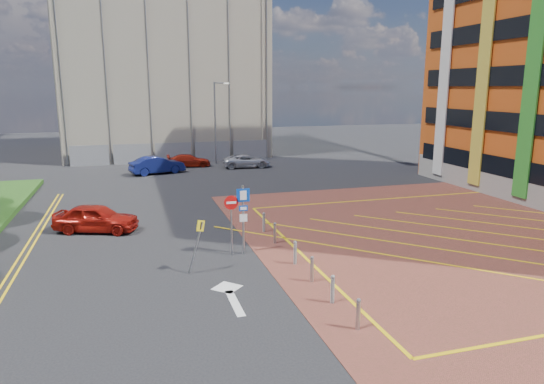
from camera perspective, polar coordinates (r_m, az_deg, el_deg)
name	(u,v)px	position (r m, az deg, el deg)	size (l,w,h in m)	color
ground	(238,262)	(21.43, -4.04, -8.21)	(140.00, 140.00, 0.00)	black
forecourt	(502,235)	(27.82, 25.48, -4.55)	(26.00, 26.00, 0.02)	brown
lamp_back	(216,120)	(48.46, -6.62, 8.45)	(1.53, 0.16, 8.00)	#9EA0A8
sign_cluster	(239,213)	(21.82, -3.92, -2.45)	(1.17, 0.12, 3.20)	#9EA0A8
warning_sign	(197,239)	(19.96, -8.76, -5.54)	(0.78, 0.42, 2.25)	#9EA0A8
bollard_row	(300,259)	(20.37, 3.36, -7.90)	(0.14, 11.14, 0.90)	#9EA0A8
construction_building	(162,56)	(59.89, -12.84, 15.30)	(21.20, 19.20, 22.00)	gray
construction_fence	(183,152)	(50.33, -10.39, 4.63)	(21.60, 0.06, 2.00)	gray
car_red_left	(96,218)	(27.16, -19.99, -2.89)	(1.74, 4.32, 1.47)	#9E150D
car_blue_back	(157,165)	(43.88, -13.37, 3.11)	(1.64, 4.71, 1.55)	navy
car_red_back	(189,161)	(47.21, -9.77, 3.66)	(1.67, 4.11, 1.19)	#A11D0D
car_silver_back	(247,161)	(46.18, -3.01, 3.67)	(2.06, 4.46, 1.24)	silver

